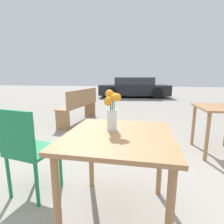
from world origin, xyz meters
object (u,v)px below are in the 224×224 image
object	(u,v)px
flower_vase	(112,111)
parked_car	(134,88)
table_front	(119,147)
bench_near	(80,105)
table_back	(220,116)
cafe_chair	(27,147)

from	to	relation	value
flower_vase	parked_car	size ratio (longest dim) A/B	0.08
table_front	bench_near	size ratio (longest dim) A/B	0.54
table_front	parked_car	world-z (taller)	parked_car
flower_vase	table_back	distance (m)	2.02
flower_vase	table_back	world-z (taller)	flower_vase
table_front	table_back	world-z (taller)	table_front
table_front	table_back	distance (m)	2.01
table_front	parked_car	bearing A→B (deg)	91.12
flower_vase	table_back	xyz separation A→B (m)	(1.42, 1.40, -0.30)
bench_near	table_back	distance (m)	3.07
table_back	bench_near	bearing A→B (deg)	151.16
table_front	cafe_chair	world-z (taller)	cafe_chair
bench_near	cafe_chair	bearing A→B (deg)	-80.90
flower_vase	cafe_chair	bearing A→B (deg)	177.74
flower_vase	bench_near	bearing A→B (deg)	113.74
cafe_chair	bench_near	world-z (taller)	cafe_chair
flower_vase	bench_near	xyz separation A→B (m)	(-1.27, 2.88, -0.43)
cafe_chair	table_front	bearing A→B (deg)	-7.73
bench_near	table_back	xyz separation A→B (m)	(2.68, -1.48, 0.13)
parked_car	cafe_chair	bearing A→B (deg)	-94.58
table_front	parked_car	distance (m)	8.95
flower_vase	table_back	size ratio (longest dim) A/B	0.45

